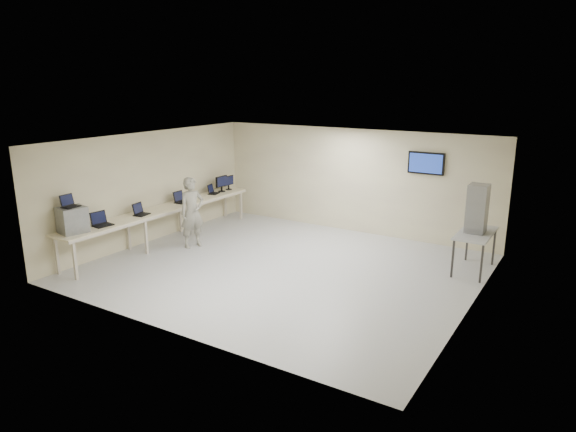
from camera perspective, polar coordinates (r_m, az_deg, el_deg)
The scene contains 13 objects.
room at distance 11.03m, azimuth -0.25°, elevation 1.12°, with size 8.01×7.01×2.81m.
workbench at distance 13.36m, azimuth -13.65°, elevation 0.55°, with size 0.76×6.00×0.90m.
equipment_box at distance 11.74m, azimuth -22.83°, elevation -0.40°, with size 0.46×0.53×0.55m, color gray.
laptop_on_box at distance 11.71m, azimuth -23.15°, elevation 1.27°, with size 0.29×0.35×0.26m.
laptop_0 at distance 12.13m, azimuth -20.06°, elevation -0.63°, with size 0.37×0.43×0.31m.
laptop_1 at distance 12.82m, azimuth -16.12°, elevation 0.46°, with size 0.35×0.40×0.28m.
laptop_2 at distance 13.87m, azimuth -11.84°, elevation 1.80°, with size 0.32×0.39×0.29m.
laptop_3 at distance 14.79m, azimuth -8.39°, elevation 2.73°, with size 0.35×0.38×0.26m.
monitor_near at distance 14.98m, azimuth -7.40°, elevation 3.74°, with size 0.21×0.46×0.46m.
monitor_far at distance 15.23m, azimuth -6.63°, elevation 3.84°, with size 0.18×0.41×0.41m.
soldier at distance 12.85m, azimuth -10.60°, elevation 0.39°, with size 0.64×0.42×1.75m, color slate.
side_table at distance 11.72m, azimuth 20.13°, elevation -2.05°, with size 0.68×1.46×0.88m.
storage_bins at distance 11.58m, azimuth 20.29°, elevation 0.78°, with size 0.40×0.44×1.04m.
Camera 1 is at (5.73, -9.03, 4.02)m, focal length 32.00 mm.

